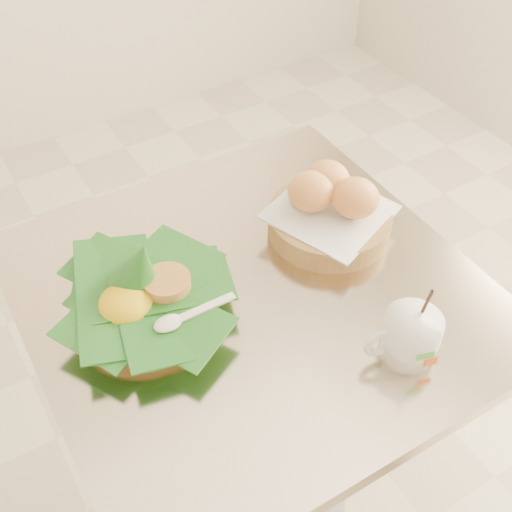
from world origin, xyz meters
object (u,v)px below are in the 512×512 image
cafe_table (253,370)px  rice_basket (142,293)px  bread_basket (330,209)px  coffee_mug (409,335)px

cafe_table → rice_basket: size_ratio=2.72×
cafe_table → bread_basket: size_ratio=3.17×
cafe_table → coffee_mug: (0.13, -0.22, 0.26)m
rice_basket → coffee_mug: bearing=-43.3°
rice_basket → bread_basket: size_ratio=1.17×
cafe_table → rice_basket: (-0.17, 0.05, 0.26)m
cafe_table → coffee_mug: 0.37m
bread_basket → rice_basket: bearing=-179.3°
bread_basket → coffee_mug: coffee_mug is taller
coffee_mug → cafe_table: bearing=119.5°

